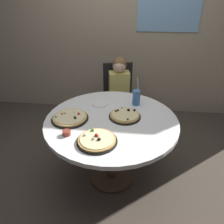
# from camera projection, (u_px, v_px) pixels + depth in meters

# --- Properties ---
(ground_plane) EXTENTS (8.00, 8.00, 0.00)m
(ground_plane) POSITION_uv_depth(u_px,v_px,m) (112.00, 176.00, 2.44)
(ground_plane) COLOR #4C4238
(wall_with_window) EXTENTS (5.20, 0.14, 2.90)m
(wall_with_window) POSITION_uv_depth(u_px,v_px,m) (124.00, 17.00, 3.13)
(wall_with_window) COLOR tan
(wall_with_window) RESTS_ON ground_plane
(dining_table) EXTENTS (1.26, 1.26, 0.75)m
(dining_table) POSITION_uv_depth(u_px,v_px,m) (111.00, 127.00, 2.11)
(dining_table) COLOR white
(dining_table) RESTS_ON ground_plane
(chair_wooden) EXTENTS (0.47, 0.47, 0.95)m
(chair_wooden) POSITION_uv_depth(u_px,v_px,m) (118.00, 94.00, 3.06)
(chair_wooden) COLOR black
(chair_wooden) RESTS_ON ground_plane
(diner_child) EXTENTS (0.32, 0.43, 1.08)m
(diner_child) POSITION_uv_depth(u_px,v_px,m) (119.00, 103.00, 2.92)
(diner_child) COLOR #3F4766
(diner_child) RESTS_ON ground_plane
(pizza_veggie) EXTENTS (0.31, 0.31, 0.05)m
(pizza_veggie) POSITION_uv_depth(u_px,v_px,m) (125.00, 115.00, 2.10)
(pizza_veggie) COLOR black
(pizza_veggie) RESTS_ON dining_table
(pizza_cheese) EXTENTS (0.33, 0.33, 0.05)m
(pizza_cheese) POSITION_uv_depth(u_px,v_px,m) (97.00, 140.00, 1.76)
(pizza_cheese) COLOR black
(pizza_cheese) RESTS_ON dining_table
(pizza_pepperoni) EXTENTS (0.35, 0.35, 0.05)m
(pizza_pepperoni) POSITION_uv_depth(u_px,v_px,m) (70.00, 118.00, 2.06)
(pizza_pepperoni) COLOR black
(pizza_pepperoni) RESTS_ON dining_table
(soda_cup) EXTENTS (0.08, 0.08, 0.31)m
(soda_cup) POSITION_uv_depth(u_px,v_px,m) (136.00, 98.00, 2.29)
(soda_cup) COLOR #3F72B2
(soda_cup) RESTS_ON dining_table
(sauce_bowl) EXTENTS (0.07, 0.07, 0.04)m
(sauce_bowl) POSITION_uv_depth(u_px,v_px,m) (67.00, 133.00, 1.84)
(sauce_bowl) COLOR brown
(sauce_bowl) RESTS_ON dining_table
(plate_small) EXTENTS (0.18, 0.18, 0.01)m
(plate_small) POSITION_uv_depth(u_px,v_px,m) (100.00, 103.00, 2.33)
(plate_small) COLOR white
(plate_small) RESTS_ON dining_table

